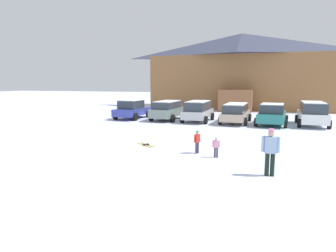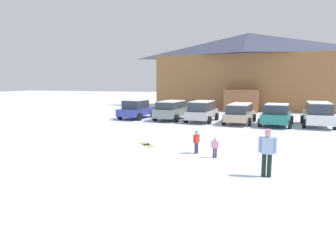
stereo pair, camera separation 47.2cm
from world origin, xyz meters
name	(u,v)px [view 1 (the left image)]	position (x,y,z in m)	size (l,w,h in m)	color
ground	(142,181)	(0.00, 0.00, 0.00)	(160.00, 160.00, 0.00)	silver
ski_lodge	(241,71)	(1.07, 29.50, 4.59)	(21.68, 10.34, 9.06)	olive
parked_blue_hatchback	(132,109)	(-7.31, 15.46, 0.84)	(2.39, 4.19, 1.68)	#343FA1
parked_grey_wagon	(167,110)	(-4.02, 15.53, 0.89)	(2.32, 4.38, 1.63)	gray
parked_silver_wagon	(198,111)	(-1.30, 15.29, 0.91)	(2.25, 4.28, 1.69)	#B7BABC
parked_beige_suv	(236,112)	(1.76, 15.29, 0.85)	(2.33, 4.80, 1.55)	tan
parked_teal_hatchback	(272,114)	(4.49, 15.03, 0.82)	(2.56, 4.63, 1.63)	#247B76
parked_white_suv	(312,113)	(7.35, 15.50, 0.95)	(2.27, 4.53, 1.78)	white
skier_child_in_pink_snowsuit	(216,146)	(1.89, 3.82, 0.50)	(0.33, 0.16, 0.89)	#342E4E
skier_child_in_red_jacket	(197,141)	(0.95, 4.32, 0.59)	(0.26, 0.34, 1.05)	#3A3655
skier_adult_in_blue_parka	(270,149)	(4.05, 1.81, 0.94)	(0.62, 0.25, 1.67)	black
pair_of_skis	(146,145)	(-1.95, 5.24, 0.02)	(1.22, 1.04, 0.08)	gold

